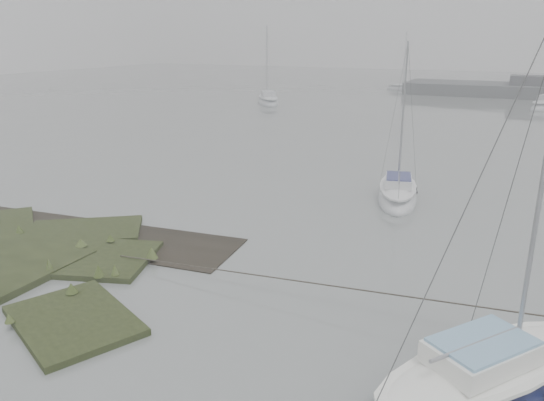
{
  "coord_description": "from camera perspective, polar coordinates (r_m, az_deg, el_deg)",
  "views": [
    {
      "loc": [
        10.11,
        -9.04,
        6.94
      ],
      "look_at": [
        3.01,
        5.87,
        1.8
      ],
      "focal_mm": 35.0,
      "sensor_mm": 36.0,
      "label": 1
    }
  ],
  "objects": [
    {
      "name": "ground",
      "position": [
        40.92,
        10.88,
        7.22
      ],
      "size": [
        160.0,
        160.0,
        0.0
      ],
      "primitive_type": "plane",
      "color": "slate",
      "rests_on": "ground"
    },
    {
      "name": "sailboat_main",
      "position": [
        12.05,
        22.03,
        -17.77
      ],
      "size": [
        5.2,
        6.13,
        8.63
      ],
      "rotation": [
        0.0,
        0.0,
        -0.62
      ],
      "color": "#0D1339",
      "rests_on": "ground"
    },
    {
      "name": "sailboat_white",
      "position": [
        24.14,
        13.34,
        0.66
      ],
      "size": [
        2.79,
        5.4,
        7.27
      ],
      "rotation": [
        0.0,
        0.0,
        0.22
      ],
      "color": "silver",
      "rests_on": "ground"
    },
    {
      "name": "sailboat_far_a",
      "position": [
        57.36,
        -0.43,
        10.62
      ],
      "size": [
        5.08,
        6.22,
        8.66
      ],
      "rotation": [
        0.0,
        0.0,
        0.59
      ],
      "color": "#B0B5BB",
      "rests_on": "ground"
    },
    {
      "name": "sailboat_far_c",
      "position": [
        74.32,
        14.46,
        11.6
      ],
      "size": [
        5.75,
        2.01,
        8.05
      ],
      "rotation": [
        0.0,
        0.0,
        1.55
      ],
      "color": "#AEB1B8",
      "rests_on": "ground"
    }
  ]
}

